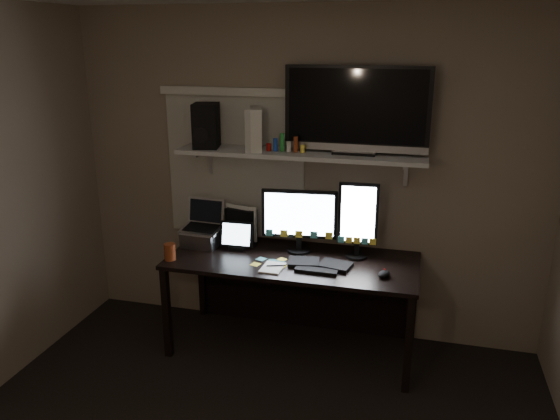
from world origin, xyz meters
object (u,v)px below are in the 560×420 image
(monitor_portrait, at_px, (358,220))
(speaker, at_px, (206,126))
(laptop, at_px, (201,225))
(tablet, at_px, (237,236))
(tv, at_px, (357,110))
(mouse, at_px, (384,274))
(keyboard, at_px, (319,264))
(game_console, at_px, (256,129))
(cup, at_px, (170,252))
(monitor_landscape, at_px, (299,221))
(desk, at_px, (296,274))

(monitor_portrait, height_order, speaker, speaker)
(laptop, bearing_deg, monitor_portrait, 6.87)
(tablet, distance_m, tv, 1.27)
(mouse, height_order, tv, tv)
(keyboard, xyz_separation_m, tablet, (-0.66, 0.14, 0.10))
(game_console, distance_m, speaker, 0.38)
(tablet, xyz_separation_m, cup, (-0.40, -0.31, -0.05))
(tablet, height_order, game_console, game_console)
(mouse, bearing_deg, monitor_portrait, 146.69)
(keyboard, xyz_separation_m, game_console, (-0.53, 0.26, 0.89))
(mouse, distance_m, laptop, 1.43)
(monitor_landscape, height_order, keyboard, monitor_landscape)
(mouse, xyz_separation_m, cup, (-1.52, -0.09, 0.04))
(monitor_portrait, height_order, mouse, monitor_portrait)
(game_console, bearing_deg, tablet, -154.69)
(laptop, height_order, game_console, game_console)
(tablet, distance_m, cup, 0.51)
(monitor_landscape, bearing_deg, mouse, -30.47)
(desk, xyz_separation_m, monitor_landscape, (0.01, 0.03, 0.42))
(desk, distance_m, tv, 1.30)
(desk, bearing_deg, cup, -157.11)
(monitor_portrait, xyz_separation_m, game_console, (-0.77, 0.04, 0.62))
(laptop, xyz_separation_m, speaker, (0.03, 0.10, 0.74))
(tablet, bearing_deg, mouse, -12.86)
(monitor_portrait, height_order, tablet, monitor_portrait)
(desk, distance_m, game_console, 1.13)
(monitor_landscape, relative_size, keyboard, 1.23)
(tv, bearing_deg, mouse, -54.00)
(tv, relative_size, speaker, 3.09)
(laptop, distance_m, game_console, 0.85)
(monitor_landscape, xyz_separation_m, mouse, (0.65, -0.30, -0.22))
(desk, distance_m, cup, 0.95)
(monitor_portrait, relative_size, game_console, 1.87)
(tablet, bearing_deg, speaker, 154.76)
(speaker, bearing_deg, cup, -121.33)
(tv, xyz_separation_m, game_console, (-0.71, -0.06, -0.15))
(tv, distance_m, game_console, 0.73)
(laptop, bearing_deg, desk, 6.82)
(cup, xyz_separation_m, game_console, (0.53, 0.42, 0.84))
(desk, relative_size, monitor_landscape, 3.23)
(monitor_landscape, xyz_separation_m, game_console, (-0.34, 0.04, 0.66))
(desk, height_order, game_console, game_console)
(monitor_landscape, bearing_deg, speaker, 171.45)
(monitor_portrait, bearing_deg, tv, 116.55)
(monitor_portrait, bearing_deg, speaker, 175.62)
(keyboard, relative_size, game_console, 1.48)
(game_console, bearing_deg, cup, -159.09)
(monitor_landscape, distance_m, laptop, 0.76)
(desk, xyz_separation_m, cup, (-0.85, -0.36, 0.24))
(tv, bearing_deg, game_console, -174.69)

